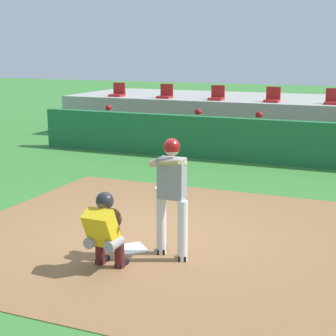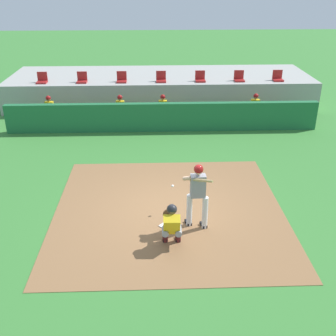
{
  "view_description": "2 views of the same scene",
  "coord_description": "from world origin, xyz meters",
  "px_view_note": "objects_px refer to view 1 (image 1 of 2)",
  "views": [
    {
      "loc": [
        3.56,
        -7.84,
        3.04
      ],
      "look_at": [
        0.0,
        0.7,
        1.0
      ],
      "focal_mm": 57.54,
      "sensor_mm": 36.0,
      "label": 1
    },
    {
      "loc": [
        -0.4,
        -9.96,
        6.1
      ],
      "look_at": [
        0.0,
        0.7,
        1.0
      ],
      "focal_mm": 44.0,
      "sensor_mm": 36.0,
      "label": 2
    }
  ],
  "objects_px": {
    "stadium_seat_1": "(166,94)",
    "stadium_seat_4": "(333,100)",
    "batter_at_plate": "(171,190)",
    "dugout_player_2": "(258,133)",
    "stadium_seat_0": "(118,92)",
    "dugout_player_1": "(197,130)",
    "catcher_crouched": "(105,228)",
    "stadium_seat_3": "(272,98)",
    "stadium_seat_2": "(217,96)",
    "dugout_player_0": "(107,124)",
    "home_plate": "(131,249)"
  },
  "relations": [
    {
      "from": "stadium_seat_1",
      "to": "stadium_seat_4",
      "type": "bearing_deg",
      "value": 0.0
    },
    {
      "from": "batter_at_plate",
      "to": "dugout_player_2",
      "type": "distance_m",
      "value": 8.21
    },
    {
      "from": "stadium_seat_0",
      "to": "stadium_seat_1",
      "type": "relative_size",
      "value": 1.0
    },
    {
      "from": "dugout_player_1",
      "to": "stadium_seat_0",
      "type": "xyz_separation_m",
      "value": [
        -3.74,
        2.03,
        0.86
      ]
    },
    {
      "from": "catcher_crouched",
      "to": "stadium_seat_3",
      "type": "distance_m",
      "value": 10.99
    },
    {
      "from": "stadium_seat_2",
      "to": "stadium_seat_4",
      "type": "xyz_separation_m",
      "value": [
        3.71,
        0.0,
        0.0
      ]
    },
    {
      "from": "stadium_seat_1",
      "to": "dugout_player_2",
      "type": "bearing_deg",
      "value": -28.51
    },
    {
      "from": "dugout_player_1",
      "to": "stadium_seat_4",
      "type": "bearing_deg",
      "value": 28.87
    },
    {
      "from": "dugout_player_0",
      "to": "stadium_seat_4",
      "type": "height_order",
      "value": "stadium_seat_4"
    },
    {
      "from": "catcher_crouched",
      "to": "dugout_player_0",
      "type": "xyz_separation_m",
      "value": [
        -4.9,
        8.92,
        0.07
      ]
    },
    {
      "from": "dugout_player_1",
      "to": "stadium_seat_4",
      "type": "xyz_separation_m",
      "value": [
        3.69,
        2.03,
        0.86
      ]
    },
    {
      "from": "dugout_player_2",
      "to": "stadium_seat_4",
      "type": "bearing_deg",
      "value": 48.1
    },
    {
      "from": "home_plate",
      "to": "dugout_player_0",
      "type": "distance_m",
      "value": 9.53
    },
    {
      "from": "stadium_seat_3",
      "to": "home_plate",
      "type": "bearing_deg",
      "value": -90.0
    },
    {
      "from": "batter_at_plate",
      "to": "stadium_seat_3",
      "type": "xyz_separation_m",
      "value": [
        -0.69,
        10.21,
        0.5
      ]
    },
    {
      "from": "dugout_player_2",
      "to": "stadium_seat_3",
      "type": "height_order",
      "value": "stadium_seat_3"
    },
    {
      "from": "dugout_player_0",
      "to": "dugout_player_1",
      "type": "xyz_separation_m",
      "value": [
        3.07,
        0.0,
        0.0
      ]
    },
    {
      "from": "catcher_crouched",
      "to": "stadium_seat_3",
      "type": "xyz_separation_m",
      "value": [
        0.0,
        10.95,
        0.93
      ]
    },
    {
      "from": "stadium_seat_4",
      "to": "stadium_seat_2",
      "type": "bearing_deg",
      "value": 180.0
    },
    {
      "from": "stadium_seat_1",
      "to": "stadium_seat_3",
      "type": "distance_m",
      "value": 3.71
    },
    {
      "from": "dugout_player_0",
      "to": "stadium_seat_4",
      "type": "distance_m",
      "value": 7.11
    },
    {
      "from": "dugout_player_2",
      "to": "stadium_seat_0",
      "type": "distance_m",
      "value": 6.02
    },
    {
      "from": "stadium_seat_1",
      "to": "stadium_seat_2",
      "type": "distance_m",
      "value": 1.86
    },
    {
      "from": "dugout_player_1",
      "to": "stadium_seat_4",
      "type": "relative_size",
      "value": 2.71
    },
    {
      "from": "catcher_crouched",
      "to": "stadium_seat_0",
      "type": "distance_m",
      "value": 12.32
    },
    {
      "from": "batter_at_plate",
      "to": "stadium_seat_2",
      "type": "relative_size",
      "value": 3.76
    },
    {
      "from": "batter_at_plate",
      "to": "stadium_seat_1",
      "type": "distance_m",
      "value": 11.13
    },
    {
      "from": "home_plate",
      "to": "stadium_seat_4",
      "type": "distance_m",
      "value": 10.46
    },
    {
      "from": "catcher_crouched",
      "to": "stadium_seat_1",
      "type": "bearing_deg",
      "value": 108.73
    },
    {
      "from": "catcher_crouched",
      "to": "stadium_seat_4",
      "type": "distance_m",
      "value": 11.15
    },
    {
      "from": "home_plate",
      "to": "dugout_player_0",
      "type": "xyz_separation_m",
      "value": [
        -4.9,
        8.14,
        0.65
      ]
    },
    {
      "from": "home_plate",
      "to": "stadium_seat_3",
      "type": "xyz_separation_m",
      "value": [
        0.0,
        10.18,
        1.51
      ]
    },
    {
      "from": "home_plate",
      "to": "catcher_crouched",
      "type": "height_order",
      "value": "catcher_crouched"
    },
    {
      "from": "dugout_player_0",
      "to": "stadium_seat_0",
      "type": "bearing_deg",
      "value": 108.18
    },
    {
      "from": "batter_at_plate",
      "to": "dugout_player_1",
      "type": "distance_m",
      "value": 8.57
    },
    {
      "from": "catcher_crouched",
      "to": "stadium_seat_2",
      "type": "distance_m",
      "value": 11.15
    },
    {
      "from": "stadium_seat_4",
      "to": "batter_at_plate",
      "type": "bearing_deg",
      "value": -96.52
    },
    {
      "from": "dugout_player_1",
      "to": "dugout_player_2",
      "type": "bearing_deg",
      "value": 0.0
    },
    {
      "from": "home_plate",
      "to": "dugout_player_0",
      "type": "relative_size",
      "value": 0.34
    },
    {
      "from": "dugout_player_2",
      "to": "stadium_seat_1",
      "type": "bearing_deg",
      "value": 151.49
    },
    {
      "from": "stadium_seat_4",
      "to": "home_plate",
      "type": "bearing_deg",
      "value": -100.34
    },
    {
      "from": "dugout_player_0",
      "to": "dugout_player_2",
      "type": "bearing_deg",
      "value": 0.0
    },
    {
      "from": "stadium_seat_0",
      "to": "dugout_player_0",
      "type": "bearing_deg",
      "value": -71.82
    },
    {
      "from": "stadium_seat_3",
      "to": "stadium_seat_4",
      "type": "relative_size",
      "value": 1.0
    },
    {
      "from": "stadium_seat_0",
      "to": "stadium_seat_4",
      "type": "bearing_deg",
      "value": 0.0
    },
    {
      "from": "stadium_seat_0",
      "to": "dugout_player_1",
      "type": "bearing_deg",
      "value": -28.56
    },
    {
      "from": "stadium_seat_0",
      "to": "stadium_seat_3",
      "type": "bearing_deg",
      "value": 0.0
    },
    {
      "from": "stadium_seat_4",
      "to": "stadium_seat_3",
      "type": "bearing_deg",
      "value": 180.0
    },
    {
      "from": "catcher_crouched",
      "to": "stadium_seat_4",
      "type": "relative_size",
      "value": 3.97
    },
    {
      "from": "stadium_seat_4",
      "to": "dugout_player_0",
      "type": "bearing_deg",
      "value": -163.25
    }
  ]
}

